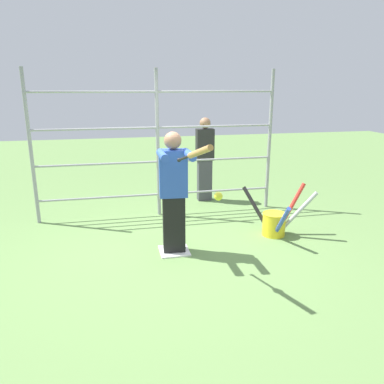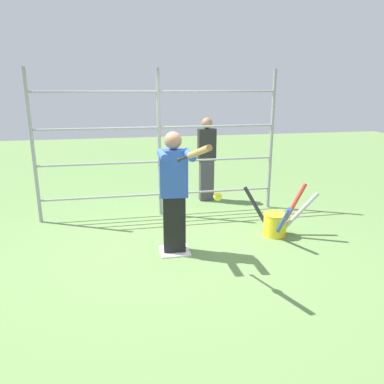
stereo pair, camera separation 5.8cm
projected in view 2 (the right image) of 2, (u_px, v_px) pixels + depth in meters
ground_plane at (175, 251)px, 5.20m from camera, size 24.00×24.00×0.00m
home_plate at (175, 251)px, 5.19m from camera, size 0.40×0.40×0.02m
fence_backstop at (159, 145)px, 6.36m from camera, size 4.12×0.06×2.50m
batter at (174, 190)px, 4.93m from camera, size 0.42×0.58×1.66m
baseball_bat_swinging at (196, 153)px, 3.90m from camera, size 0.22×0.85×0.32m
softball_in_flight at (218, 196)px, 4.07m from camera, size 0.10×0.10×0.10m
bat_bucket at (276, 222)px, 5.69m from camera, size 0.95×1.05×0.80m
bystander_behind_fence at (207, 158)px, 7.30m from camera, size 0.34×0.21×1.63m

